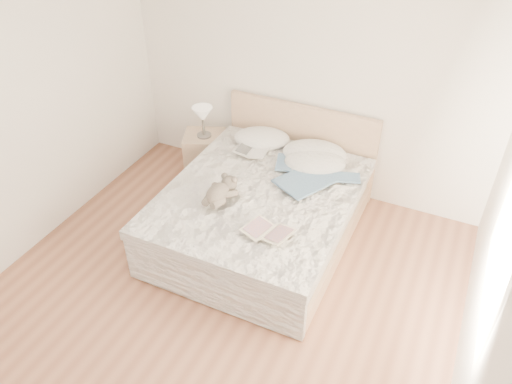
# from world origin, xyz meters

# --- Properties ---
(floor) EXTENTS (4.00, 4.50, 0.00)m
(floor) POSITION_xyz_m (0.00, 0.00, 0.00)
(floor) COLOR brown
(floor) RESTS_ON ground
(wall_back) EXTENTS (4.00, 0.02, 2.70)m
(wall_back) POSITION_xyz_m (0.00, 2.25, 1.35)
(wall_back) COLOR white
(wall_back) RESTS_ON ground
(wall_right) EXTENTS (0.02, 4.50, 2.70)m
(wall_right) POSITION_xyz_m (2.00, 0.00, 1.35)
(wall_right) COLOR white
(wall_right) RESTS_ON ground
(window) EXTENTS (0.02, 1.30, 1.10)m
(window) POSITION_xyz_m (1.99, 0.30, 1.45)
(window) COLOR white
(window) RESTS_ON wall_right
(bed) EXTENTS (1.72, 2.14, 1.00)m
(bed) POSITION_xyz_m (0.00, 1.19, 0.31)
(bed) COLOR tan
(bed) RESTS_ON floor
(nightstand) EXTENTS (0.57, 0.54, 0.56)m
(nightstand) POSITION_xyz_m (-1.04, 1.85, 0.28)
(nightstand) COLOR tan
(nightstand) RESTS_ON floor
(table_lamp) EXTENTS (0.26, 0.26, 0.36)m
(table_lamp) POSITION_xyz_m (-1.03, 1.83, 0.82)
(table_lamp) COLOR #514B47
(table_lamp) RESTS_ON nightstand
(pillow_left) EXTENTS (0.71, 0.58, 0.18)m
(pillow_left) POSITION_xyz_m (-0.36, 1.94, 0.64)
(pillow_left) COLOR white
(pillow_left) RESTS_ON bed
(pillow_middle) EXTENTS (0.76, 0.61, 0.20)m
(pillow_middle) POSITION_xyz_m (0.26, 1.90, 0.64)
(pillow_middle) COLOR white
(pillow_middle) RESTS_ON bed
(pillow_right) EXTENTS (0.74, 0.62, 0.19)m
(pillow_right) POSITION_xyz_m (0.32, 1.74, 0.64)
(pillow_right) COLOR silver
(pillow_right) RESTS_ON bed
(blouse) EXTENTS (0.86, 0.88, 0.03)m
(blouse) POSITION_xyz_m (0.35, 1.43, 0.63)
(blouse) COLOR #3A5777
(blouse) RESTS_ON bed
(photo_book) EXTENTS (0.36, 0.26, 0.03)m
(photo_book) POSITION_xyz_m (-0.35, 1.66, 0.63)
(photo_book) COLOR silver
(photo_book) RESTS_ON bed
(childrens_book) EXTENTS (0.46, 0.36, 0.03)m
(childrens_book) POSITION_xyz_m (0.32, 0.57, 0.63)
(childrens_book) COLOR beige
(childrens_book) RESTS_ON bed
(teddy_bear) EXTENTS (0.27, 0.37, 0.19)m
(teddy_bear) POSITION_xyz_m (-0.27, 0.77, 0.65)
(teddy_bear) COLOR #61554B
(teddy_bear) RESTS_ON bed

